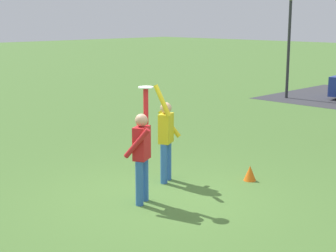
{
  "coord_description": "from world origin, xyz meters",
  "views": [
    {
      "loc": [
        6.58,
        -6.49,
        3.31
      ],
      "look_at": [
        -0.39,
        0.56,
        1.24
      ],
      "focal_mm": 55.79,
      "sensor_mm": 36.0,
      "label": 1
    }
  ],
  "objects": [
    {
      "name": "frisbee_disc",
      "position": [
        -0.19,
        -0.2,
        2.09
      ],
      "size": [
        0.27,
        0.27,
        0.02
      ],
      "primitive_type": "cylinder",
      "color": "white",
      "rests_on": "person_catcher"
    },
    {
      "name": "person_defender",
      "position": [
        -0.68,
        0.8,
        0.98
      ],
      "size": [
        0.6,
        0.65,
        2.04
      ],
      "rotation": [
        0.0,
        0.0,
        5.17
      ],
      "color": "#3366B7",
      "rests_on": "ground_plane"
    },
    {
      "name": "person_catcher",
      "position": [
        -0.09,
        -0.41,
        0.98
      ],
      "size": [
        0.51,
        0.59,
        2.08
      ],
      "rotation": [
        0.0,
        0.0,
        2.03
      ],
      "color": "#3366B7",
      "rests_on": "ground_plane"
    },
    {
      "name": "ground_plane",
      "position": [
        0.0,
        0.0,
        0.0
      ],
      "size": [
        120.0,
        120.0,
        0.0
      ],
      "primitive_type": "plane",
      "color": "#4C7533"
    },
    {
      "name": "lamppost_by_lot",
      "position": [
        -5.13,
        12.45,
        2.59
      ],
      "size": [
        0.28,
        0.28,
        4.26
      ],
      "color": "#2D2D33",
      "rests_on": "ground_plane"
    },
    {
      "name": "field_cone_orange",
      "position": [
        0.52,
        2.06,
        0.16
      ],
      "size": [
        0.26,
        0.26,
        0.32
      ],
      "primitive_type": "cone",
      "color": "orange",
      "rests_on": "ground_plane"
    }
  ]
}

